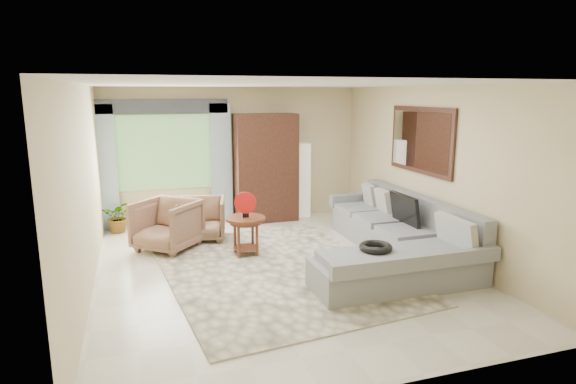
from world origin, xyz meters
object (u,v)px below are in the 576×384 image
object	(u,v)px
floor_lamp	(303,180)
tv_screen	(405,210)
coffee_table	(246,235)
armchair_left	(167,225)
armchair_right	(201,219)
sectional_sofa	(396,242)
potted_plant	(119,216)
armoire	(266,168)

from	to	relation	value
floor_lamp	tv_screen	bearing A→B (deg)	-75.66
coffee_table	armchair_left	xyz separation A→B (m)	(-1.14, 0.67, 0.09)
coffee_table	armchair_right	xyz separation A→B (m)	(-0.54, 1.04, 0.04)
armchair_left	armchair_right	distance (m)	0.71
coffee_table	armchair_left	world-z (taller)	armchair_left
sectional_sofa	armchair_left	xyz separation A→B (m)	(-3.24, 1.58, 0.12)
sectional_sofa	potted_plant	xyz separation A→B (m)	(-4.01, 2.87, 0.01)
armchair_left	tv_screen	bearing A→B (deg)	20.57
tv_screen	floor_lamp	distance (m)	2.83
sectional_sofa	armoire	xyz separation A→B (m)	(-1.23, 2.90, 0.77)
sectional_sofa	armchair_right	size ratio (longest dim) A/B	4.33
armoire	armchair_left	bearing A→B (deg)	-146.77
tv_screen	coffee_table	size ratio (longest dim) A/B	1.21
armchair_right	armoire	xyz separation A→B (m)	(1.40, 0.94, 0.69)
tv_screen	armchair_right	xyz separation A→B (m)	(-2.90, 1.74, -0.36)
floor_lamp	coffee_table	bearing A→B (deg)	-129.17
armchair_left	armoire	bearing A→B (deg)	75.08
tv_screen	armoire	bearing A→B (deg)	119.25
sectional_sofa	armchair_left	world-z (taller)	sectional_sofa
armchair_right	floor_lamp	bearing A→B (deg)	35.84
floor_lamp	armchair_left	bearing A→B (deg)	-153.91
tv_screen	armchair_left	size ratio (longest dim) A/B	0.82
coffee_table	floor_lamp	world-z (taller)	floor_lamp
sectional_sofa	floor_lamp	distance (m)	3.03
sectional_sofa	tv_screen	xyz separation A→B (m)	(0.27, 0.22, 0.44)
coffee_table	armoire	size ratio (longest dim) A/B	0.29
tv_screen	sectional_sofa	bearing A→B (deg)	-140.69
armchair_right	potted_plant	bearing A→B (deg)	157.94
potted_plant	floor_lamp	xyz separation A→B (m)	(3.58, 0.09, 0.46)
sectional_sofa	armchair_right	distance (m)	3.29
sectional_sofa	coffee_table	xyz separation A→B (m)	(-2.10, 0.92, 0.04)
floor_lamp	potted_plant	bearing A→B (deg)	-178.57
potted_plant	floor_lamp	size ratio (longest dim) A/B	0.39
sectional_sofa	floor_lamp	xyz separation A→B (m)	(-0.43, 2.96, 0.47)
armchair_left	floor_lamp	xyz separation A→B (m)	(2.81, 1.37, 0.34)
armchair_right	armoire	world-z (taller)	armoire
coffee_table	sectional_sofa	bearing A→B (deg)	-23.59
coffee_table	floor_lamp	xyz separation A→B (m)	(1.66, 2.04, 0.43)
armchair_left	floor_lamp	distance (m)	3.14
sectional_sofa	potted_plant	bearing A→B (deg)	144.43
potted_plant	armoire	distance (m)	2.88
sectional_sofa	tv_screen	distance (m)	0.56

